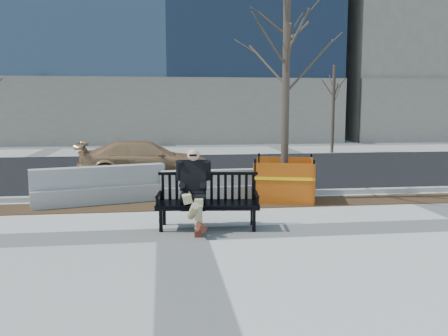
{
  "coord_description": "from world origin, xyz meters",
  "views": [
    {
      "loc": [
        -0.35,
        -8.79,
        2.44
      ],
      "look_at": [
        0.93,
        0.98,
        1.11
      ],
      "focal_mm": 38.39,
      "sensor_mm": 36.0,
      "label": 1
    }
  ],
  "objects_px": {
    "jersey_barrier_right": "(213,199)",
    "sedan": "(146,179)",
    "bench": "(208,228)",
    "jersey_barrier_left": "(100,203)",
    "tree_fence": "(284,199)",
    "seated_man": "(194,227)"
  },
  "relations": [
    {
      "from": "jersey_barrier_left",
      "to": "jersey_barrier_right",
      "type": "xyz_separation_m",
      "value": [
        2.83,
        0.15,
        0.0
      ]
    },
    {
      "from": "bench",
      "to": "seated_man",
      "type": "height_order",
      "value": "seated_man"
    },
    {
      "from": "bench",
      "to": "jersey_barrier_left",
      "type": "distance_m",
      "value": 3.65
    },
    {
      "from": "seated_man",
      "to": "tree_fence",
      "type": "distance_m",
      "value": 3.53
    },
    {
      "from": "jersey_barrier_left",
      "to": "jersey_barrier_right",
      "type": "bearing_deg",
      "value": -12.44
    },
    {
      "from": "sedan",
      "to": "jersey_barrier_right",
      "type": "relative_size",
      "value": 1.61
    },
    {
      "from": "tree_fence",
      "to": "jersey_barrier_right",
      "type": "distance_m",
      "value": 1.82
    },
    {
      "from": "tree_fence",
      "to": "sedan",
      "type": "height_order",
      "value": "tree_fence"
    },
    {
      "from": "bench",
      "to": "jersey_barrier_right",
      "type": "height_order",
      "value": "bench"
    },
    {
      "from": "sedan",
      "to": "jersey_barrier_right",
      "type": "xyz_separation_m",
      "value": [
        1.84,
        -3.61,
        0.0
      ]
    },
    {
      "from": "seated_man",
      "to": "jersey_barrier_left",
      "type": "height_order",
      "value": "seated_man"
    },
    {
      "from": "bench",
      "to": "tree_fence",
      "type": "bearing_deg",
      "value": 56.46
    },
    {
      "from": "bench",
      "to": "jersey_barrier_left",
      "type": "relative_size",
      "value": 0.63
    },
    {
      "from": "bench",
      "to": "jersey_barrier_right",
      "type": "bearing_deg",
      "value": 88.68
    },
    {
      "from": "tree_fence",
      "to": "jersey_barrier_right",
      "type": "relative_size",
      "value": 2.09
    },
    {
      "from": "seated_man",
      "to": "sedan",
      "type": "height_order",
      "value": "seated_man"
    },
    {
      "from": "seated_man",
      "to": "tree_fence",
      "type": "xyz_separation_m",
      "value": [
        2.49,
        2.5,
        0.0
      ]
    },
    {
      "from": "jersey_barrier_left",
      "to": "jersey_barrier_right",
      "type": "relative_size",
      "value": 1.21
    },
    {
      "from": "tree_fence",
      "to": "jersey_barrier_left",
      "type": "distance_m",
      "value": 4.63
    },
    {
      "from": "jersey_barrier_right",
      "to": "sedan",
      "type": "bearing_deg",
      "value": 113.41
    },
    {
      "from": "tree_fence",
      "to": "jersey_barrier_right",
      "type": "bearing_deg",
      "value": 170.47
    },
    {
      "from": "sedan",
      "to": "jersey_barrier_left",
      "type": "distance_m",
      "value": 3.9
    }
  ]
}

